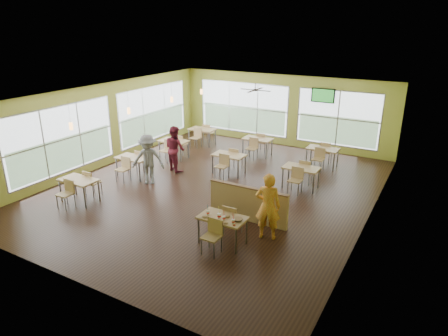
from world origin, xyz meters
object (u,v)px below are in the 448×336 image
Objects in this scene: main_table at (223,221)px; food_basket at (238,219)px; half_wall_divider at (248,204)px; man_plaid at (268,206)px.

food_basket is (0.43, 0.02, 0.15)m from main_table.
half_wall_divider is 9.85× the size of food_basket.
half_wall_divider is 1.32× the size of man_plaid.
main_table is 0.84× the size of man_plaid.
main_table is 0.63× the size of half_wall_divider.
man_plaid reaches higher than main_table.
main_table is 0.45m from food_basket.
man_plaid is at bearing -35.44° from half_wall_divider.
man_plaid reaches higher than food_basket.
main_table is 1.23m from man_plaid.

